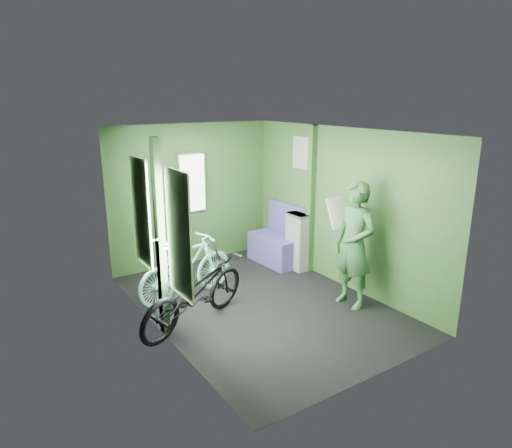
{
  "coord_description": "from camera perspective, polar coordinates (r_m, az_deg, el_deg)",
  "views": [
    {
      "loc": [
        -3.16,
        -4.67,
        2.71
      ],
      "look_at": [
        0.0,
        0.1,
        1.1
      ],
      "focal_mm": 32.0,
      "sensor_mm": 36.0,
      "label": 1
    }
  ],
  "objects": [
    {
      "name": "room",
      "position": [
        5.79,
        0.02,
        3.01
      ],
      "size": [
        4.0,
        4.02,
        2.31
      ],
      "color": "black",
      "rests_on": "ground"
    },
    {
      "name": "bicycle_black",
      "position": [
        5.77,
        -7.41,
        -12.45
      ],
      "size": [
        1.88,
        1.33,
        0.99
      ],
      "primitive_type": "imported",
      "rotation": [
        0.0,
        -0.16,
        1.95
      ],
      "color": "black",
      "rests_on": "ground"
    },
    {
      "name": "bicycle_mint",
      "position": [
        6.49,
        -8.51,
        -9.17
      ],
      "size": [
        1.56,
        0.69,
        0.92
      ],
      "primitive_type": "imported",
      "rotation": [
        0.0,
        -0.04,
        1.73
      ],
      "color": "#92E2D1",
      "rests_on": "ground"
    },
    {
      "name": "passenger",
      "position": [
        6.06,
        12.16,
        -2.59
      ],
      "size": [
        0.44,
        0.72,
        1.68
      ],
      "rotation": [
        0.0,
        0.0,
        -1.51
      ],
      "color": "#335E34",
      "rests_on": "ground"
    },
    {
      "name": "waste_box",
      "position": [
        7.35,
        5.41,
        -2.17
      ],
      "size": [
        0.27,
        0.38,
        0.92
      ],
      "primitive_type": "cube",
      "color": "gray",
      "rests_on": "ground"
    },
    {
      "name": "bench_seat",
      "position": [
        7.66,
        2.69,
        -2.69
      ],
      "size": [
        0.57,
        0.97,
        0.99
      ],
      "rotation": [
        0.0,
        0.0,
        0.06
      ],
      "color": "navy",
      "rests_on": "ground"
    }
  ]
}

